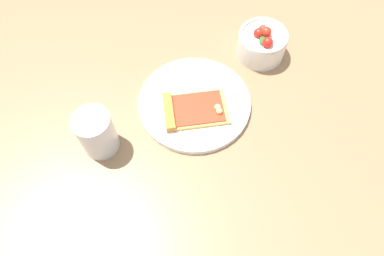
% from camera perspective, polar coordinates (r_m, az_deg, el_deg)
% --- Properties ---
extents(ground_plane, '(2.40, 2.40, 0.00)m').
position_cam_1_polar(ground_plane, '(0.76, 1.93, 2.46)').
color(ground_plane, '#93704C').
rests_on(ground_plane, ground).
extents(plate, '(0.25, 0.25, 0.01)m').
position_cam_1_polar(plate, '(0.76, 0.37, 4.17)').
color(plate, white).
rests_on(plate, ground_plane).
extents(pizza_slice_main, '(0.15, 0.16, 0.02)m').
position_cam_1_polar(pizza_slice_main, '(0.74, -0.09, 3.02)').
color(pizza_slice_main, '#E5B256').
rests_on(pizza_slice_main, plate).
extents(salad_bowl, '(0.11, 0.11, 0.08)m').
position_cam_1_polar(salad_bowl, '(0.85, 11.54, 13.66)').
color(salad_bowl, white).
rests_on(salad_bowl, ground_plane).
extents(soda_glass, '(0.07, 0.07, 0.10)m').
position_cam_1_polar(soda_glass, '(0.70, -15.57, -0.85)').
color(soda_glass, silver).
rests_on(soda_glass, ground_plane).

